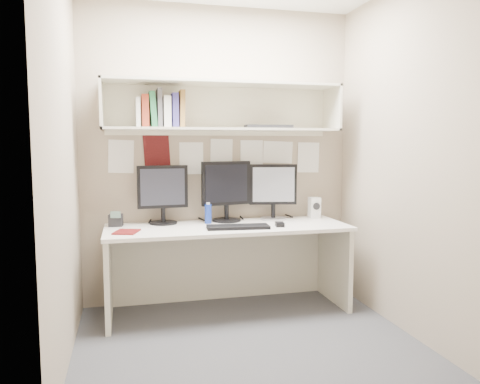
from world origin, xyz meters
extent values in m
cube|color=#404045|center=(0.00, 0.00, 0.00)|extent=(2.40, 2.00, 0.01)
cube|color=gray|center=(0.00, 1.00, 1.30)|extent=(2.40, 0.02, 2.60)
cube|color=gray|center=(0.00, -1.00, 1.30)|extent=(2.40, 0.02, 2.60)
cube|color=gray|center=(-1.20, 0.00, 1.30)|extent=(0.02, 2.00, 2.60)
cube|color=gray|center=(1.20, 0.00, 1.30)|extent=(0.02, 2.00, 2.60)
cube|color=white|center=(0.00, 0.64, 0.71)|extent=(2.00, 0.70, 0.03)
cube|color=beige|center=(0.00, 0.97, 0.35)|extent=(1.96, 0.02, 0.70)
cube|color=beige|center=(0.00, 0.81, 1.53)|extent=(2.00, 0.38, 0.02)
cube|color=beige|center=(0.00, 0.81, 1.91)|extent=(2.00, 0.38, 0.02)
cube|color=beige|center=(0.00, 0.99, 1.72)|extent=(2.00, 0.02, 0.40)
cube|color=beige|center=(-0.99, 0.81, 1.72)|extent=(0.02, 0.38, 0.40)
cube|color=beige|center=(0.99, 0.81, 1.72)|extent=(0.02, 0.38, 0.40)
cylinder|color=black|center=(-0.51, 0.86, 0.74)|extent=(0.23, 0.23, 0.02)
cylinder|color=black|center=(-0.51, 0.86, 0.81)|extent=(0.04, 0.04, 0.12)
cube|color=black|center=(-0.51, 0.87, 1.04)|extent=(0.43, 0.06, 0.36)
cube|color=black|center=(-0.51, 0.85, 1.04)|extent=(0.37, 0.03, 0.31)
cylinder|color=black|center=(0.04, 0.86, 0.74)|extent=(0.25, 0.25, 0.02)
cylinder|color=black|center=(0.04, 0.86, 0.81)|extent=(0.04, 0.04, 0.12)
cube|color=black|center=(0.04, 0.87, 1.06)|extent=(0.45, 0.12, 0.38)
cube|color=black|center=(0.04, 0.85, 1.06)|extent=(0.39, 0.08, 0.33)
cylinder|color=#A5A5AA|center=(0.47, 0.86, 0.74)|extent=(0.23, 0.23, 0.02)
cylinder|color=black|center=(0.47, 0.86, 0.81)|extent=(0.04, 0.04, 0.12)
cube|color=black|center=(0.47, 0.87, 1.04)|extent=(0.42, 0.12, 0.36)
cube|color=#AEAEB3|center=(0.47, 0.85, 1.04)|extent=(0.37, 0.08, 0.31)
cube|color=black|center=(0.05, 0.49, 0.74)|extent=(0.51, 0.22, 0.02)
cube|color=black|center=(0.41, 0.50, 0.75)|extent=(0.08, 0.12, 0.03)
cube|color=silver|center=(0.86, 0.86, 0.82)|extent=(0.10, 0.10, 0.19)
cylinder|color=black|center=(0.86, 0.81, 0.84)|extent=(0.07, 0.01, 0.07)
cylinder|color=#152E96|center=(-0.14, 0.79, 0.81)|extent=(0.06, 0.06, 0.16)
cylinder|color=white|center=(-0.14, 0.79, 0.90)|extent=(0.03, 0.03, 0.02)
cube|color=#5D0F10|center=(-0.82, 0.53, 0.74)|extent=(0.22, 0.25, 0.01)
cube|color=black|center=(-0.90, 0.83, 0.78)|extent=(0.12, 0.11, 0.10)
cube|color=#4C6659|center=(-0.90, 0.78, 0.83)|extent=(0.08, 0.02, 0.05)
cube|color=silver|center=(-0.71, 0.82, 1.66)|extent=(0.03, 0.19, 0.24)
cube|color=maroon|center=(-0.65, 0.82, 1.67)|extent=(0.05, 0.19, 0.26)
cube|color=#236B40|center=(-0.59, 0.82, 1.68)|extent=(0.05, 0.19, 0.29)
cube|color=#515055|center=(-0.53, 0.82, 1.70)|extent=(0.04, 0.19, 0.31)
cube|color=white|center=(-0.47, 0.82, 1.67)|extent=(0.06, 0.19, 0.25)
cube|color=navy|center=(-0.41, 0.82, 1.68)|extent=(0.05, 0.19, 0.28)
cube|color=olive|center=(-0.35, 0.82, 1.69)|extent=(0.04, 0.19, 0.30)
cube|color=black|center=(0.39, 0.77, 1.55)|extent=(0.41, 0.17, 0.03)
camera|label=1|loc=(-0.82, -3.11, 1.41)|focal=35.00mm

